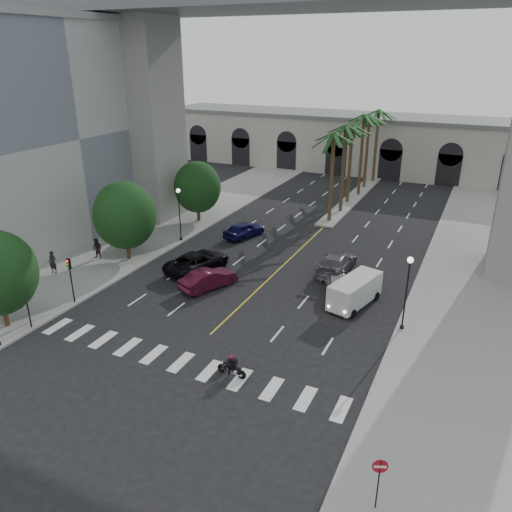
{
  "coord_description": "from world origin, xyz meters",
  "views": [
    {
      "loc": [
        14.95,
        -22.55,
        17.46
      ],
      "look_at": [
        1.49,
        6.0,
        4.43
      ],
      "focal_mm": 35.0,
      "sensor_mm": 36.0,
      "label": 1
    }
  ],
  "objects_px": {
    "lamp_post_left_far": "(179,210)",
    "pedestrian_b": "(97,249)",
    "lamp_post_right": "(407,287)",
    "car_d": "(336,263)",
    "traffic_signal_far": "(70,273)",
    "car_a": "(338,285)",
    "do_not_enter_sign": "(379,474)",
    "car_b": "(208,279)",
    "car_e": "(244,230)",
    "cargo_van": "(355,291)",
    "car_c": "(198,262)",
    "pedestrian_a": "(53,262)",
    "motorcycle_rider": "(232,367)",
    "traffic_signal_near": "(25,296)"
  },
  "relations": [
    {
      "from": "motorcycle_rider",
      "to": "car_e",
      "type": "height_order",
      "value": "car_e"
    },
    {
      "from": "pedestrian_b",
      "to": "do_not_enter_sign",
      "type": "height_order",
      "value": "do_not_enter_sign"
    },
    {
      "from": "lamp_post_right",
      "to": "do_not_enter_sign",
      "type": "height_order",
      "value": "lamp_post_right"
    },
    {
      "from": "do_not_enter_sign",
      "to": "car_b",
      "type": "bearing_deg",
      "value": 115.06
    },
    {
      "from": "car_b",
      "to": "car_e",
      "type": "bearing_deg",
      "value": -54.0
    },
    {
      "from": "car_b",
      "to": "pedestrian_b",
      "type": "height_order",
      "value": "pedestrian_b"
    },
    {
      "from": "lamp_post_left_far",
      "to": "car_c",
      "type": "height_order",
      "value": "lamp_post_left_far"
    },
    {
      "from": "car_c",
      "to": "car_a",
      "type": "bearing_deg",
      "value": -162.09
    },
    {
      "from": "lamp_post_right",
      "to": "car_a",
      "type": "relative_size",
      "value": 1.18
    },
    {
      "from": "car_c",
      "to": "pedestrian_b",
      "type": "height_order",
      "value": "pedestrian_b"
    },
    {
      "from": "traffic_signal_far",
      "to": "car_e",
      "type": "xyz_separation_m",
      "value": [
        4.98,
        18.25,
        -1.71
      ]
    },
    {
      "from": "lamp_post_right",
      "to": "traffic_signal_near",
      "type": "distance_m",
      "value": 25.02
    },
    {
      "from": "traffic_signal_near",
      "to": "car_c",
      "type": "xyz_separation_m",
      "value": [
        5.12,
        13.12,
        -1.67
      ]
    },
    {
      "from": "lamp_post_left_far",
      "to": "motorcycle_rider",
      "type": "bearing_deg",
      "value": -49.43
    },
    {
      "from": "lamp_post_left_far",
      "to": "car_a",
      "type": "distance_m",
      "value": 18.08
    },
    {
      "from": "car_c",
      "to": "car_d",
      "type": "xyz_separation_m",
      "value": [
        10.77,
        4.81,
        -0.0
      ]
    },
    {
      "from": "car_d",
      "to": "car_e",
      "type": "bearing_deg",
      "value": -21.27
    },
    {
      "from": "lamp_post_right",
      "to": "car_d",
      "type": "bearing_deg",
      "value": 132.52
    },
    {
      "from": "cargo_van",
      "to": "pedestrian_b",
      "type": "xyz_separation_m",
      "value": [
        -23.04,
        -1.35,
        -0.09
      ]
    },
    {
      "from": "lamp_post_left_far",
      "to": "lamp_post_right",
      "type": "relative_size",
      "value": 1.0
    },
    {
      "from": "motorcycle_rider",
      "to": "car_b",
      "type": "relative_size",
      "value": 0.4
    },
    {
      "from": "car_e",
      "to": "do_not_enter_sign",
      "type": "bearing_deg",
      "value": 143.35
    },
    {
      "from": "lamp_post_right",
      "to": "car_c",
      "type": "distance_m",
      "value": 17.94
    },
    {
      "from": "car_e",
      "to": "lamp_post_left_far",
      "type": "bearing_deg",
      "value": 53.88
    },
    {
      "from": "traffic_signal_far",
      "to": "cargo_van",
      "type": "bearing_deg",
      "value": 24.66
    },
    {
      "from": "car_a",
      "to": "cargo_van",
      "type": "xyz_separation_m",
      "value": [
        1.62,
        -1.26,
        0.41
      ]
    },
    {
      "from": "lamp_post_right",
      "to": "cargo_van",
      "type": "xyz_separation_m",
      "value": [
        -3.87,
        2.15,
        -2.04
      ]
    },
    {
      "from": "motorcycle_rider",
      "to": "traffic_signal_near",
      "type": "bearing_deg",
      "value": -172.41
    },
    {
      "from": "car_a",
      "to": "car_d",
      "type": "bearing_deg",
      "value": -91.58
    },
    {
      "from": "lamp_post_right",
      "to": "pedestrian_b",
      "type": "xyz_separation_m",
      "value": [
        -26.91,
        0.8,
        -2.13
      ]
    },
    {
      "from": "lamp_post_right",
      "to": "pedestrian_a",
      "type": "xyz_separation_m",
      "value": [
        -28.07,
        -3.23,
        -2.1
      ]
    },
    {
      "from": "lamp_post_right",
      "to": "pedestrian_b",
      "type": "relative_size",
      "value": 2.83
    },
    {
      "from": "lamp_post_left_far",
      "to": "pedestrian_b",
      "type": "relative_size",
      "value": 2.83
    },
    {
      "from": "lamp_post_right",
      "to": "pedestrian_b",
      "type": "bearing_deg",
      "value": 178.3
    },
    {
      "from": "traffic_signal_far",
      "to": "do_not_enter_sign",
      "type": "height_order",
      "value": "traffic_signal_far"
    },
    {
      "from": "lamp_post_left_far",
      "to": "traffic_signal_near",
      "type": "relative_size",
      "value": 1.47
    },
    {
      "from": "car_b",
      "to": "cargo_van",
      "type": "distance_m",
      "value": 11.37
    },
    {
      "from": "lamp_post_right",
      "to": "motorcycle_rider",
      "type": "bearing_deg",
      "value": -130.33
    },
    {
      "from": "lamp_post_left_far",
      "to": "traffic_signal_far",
      "type": "height_order",
      "value": "lamp_post_left_far"
    },
    {
      "from": "lamp_post_left_far",
      "to": "car_a",
      "type": "xyz_separation_m",
      "value": [
        17.32,
        -4.59,
        -2.45
      ]
    },
    {
      "from": "traffic_signal_far",
      "to": "cargo_van",
      "type": "relative_size",
      "value": 0.69
    },
    {
      "from": "car_b",
      "to": "car_c",
      "type": "bearing_deg",
      "value": -22.02
    },
    {
      "from": "traffic_signal_far",
      "to": "car_d",
      "type": "relative_size",
      "value": 0.63
    },
    {
      "from": "car_e",
      "to": "pedestrian_b",
      "type": "height_order",
      "value": "pedestrian_b"
    },
    {
      "from": "cargo_van",
      "to": "pedestrian_b",
      "type": "height_order",
      "value": "cargo_van"
    },
    {
      "from": "car_d",
      "to": "do_not_enter_sign",
      "type": "relative_size",
      "value": 2.16
    },
    {
      "from": "car_e",
      "to": "pedestrian_a",
      "type": "xyz_separation_m",
      "value": [
        -10.35,
        -14.98,
        0.33
      ]
    },
    {
      "from": "lamp_post_right",
      "to": "car_a",
      "type": "distance_m",
      "value": 6.9
    },
    {
      "from": "pedestrian_b",
      "to": "car_d",
      "type": "bearing_deg",
      "value": 18.53
    },
    {
      "from": "car_b",
      "to": "pedestrian_a",
      "type": "xyz_separation_m",
      "value": [
        -13.03,
        -3.3,
        0.34
      ]
    }
  ]
}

